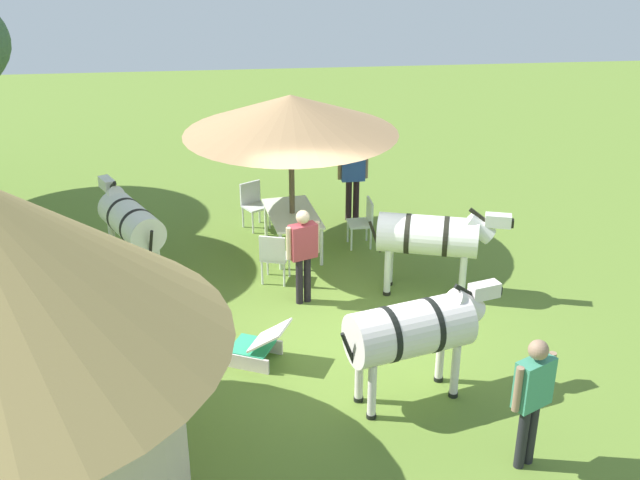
# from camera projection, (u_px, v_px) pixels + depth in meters

# --- Properties ---
(ground_plane) EXTENTS (36.00, 36.00, 0.00)m
(ground_plane) POSITION_uv_depth(u_px,v_px,m) (338.00, 325.00, 11.97)
(ground_plane) COLOR olive
(shade_umbrella) EXTENTS (3.73, 3.73, 2.90)m
(shade_umbrella) POSITION_uv_depth(u_px,v_px,m) (291.00, 114.00, 13.33)
(shade_umbrella) COLOR brown
(shade_umbrella) RESTS_ON ground_plane
(patio_dining_table) EXTENTS (1.69, 1.06, 0.74)m
(patio_dining_table) POSITION_uv_depth(u_px,v_px,m) (292.00, 217.00, 14.12)
(patio_dining_table) COLOR silver
(patio_dining_table) RESTS_ON ground_plane
(patio_chair_west_end) EXTENTS (0.59, 0.59, 0.90)m
(patio_chair_west_end) POSITION_uv_depth(u_px,v_px,m) (253.00, 202.00, 15.15)
(patio_chair_west_end) COLOR silver
(patio_chair_west_end) RESTS_ON ground_plane
(patio_chair_near_lawn) EXTENTS (0.53, 0.54, 0.90)m
(patio_chair_near_lawn) POSITION_uv_depth(u_px,v_px,m) (274.00, 255.00, 13.00)
(patio_chair_near_lawn) COLOR white
(patio_chair_near_lawn) RESTS_ON ground_plane
(patio_chair_east_end) EXTENTS (0.46, 0.44, 0.90)m
(patio_chair_east_end) POSITION_uv_depth(u_px,v_px,m) (364.00, 220.00, 14.36)
(patio_chair_east_end) COLOR silver
(patio_chair_east_end) RESTS_ON ground_plane
(guest_beside_umbrella) EXTENTS (0.23, 0.60, 1.69)m
(guest_beside_umbrella) POSITION_uv_depth(u_px,v_px,m) (353.00, 172.00, 15.25)
(guest_beside_umbrella) COLOR black
(guest_beside_umbrella) RESTS_ON ground_plane
(guest_behind_table) EXTENTS (0.35, 0.54, 1.60)m
(guest_behind_table) POSITION_uv_depth(u_px,v_px,m) (303.00, 248.00, 12.22)
(guest_behind_table) COLOR black
(guest_behind_table) RESTS_ON ground_plane
(standing_watcher) EXTENTS (0.40, 0.54, 1.68)m
(standing_watcher) POSITION_uv_depth(u_px,v_px,m) (533.00, 392.00, 8.70)
(standing_watcher) COLOR black
(standing_watcher) RESTS_ON ground_plane
(striped_lounge_chair) EXTENTS (0.81, 0.95, 0.65)m
(striped_lounge_chair) POSITION_uv_depth(u_px,v_px,m) (259.00, 346.00, 10.96)
(striped_lounge_chair) COLOR #2E9F71
(striped_lounge_chair) RESTS_ON ground_plane
(zebra_nearest_camera) EXTENTS (1.06, 2.20, 1.57)m
(zebra_nearest_camera) POSITION_uv_depth(u_px,v_px,m) (431.00, 237.00, 12.46)
(zebra_nearest_camera) COLOR silver
(zebra_nearest_camera) RESTS_ON ground_plane
(zebra_by_umbrella) EXTENTS (1.12, 2.20, 1.57)m
(zebra_by_umbrella) POSITION_uv_depth(u_px,v_px,m) (413.00, 330.00, 9.85)
(zebra_by_umbrella) COLOR silver
(zebra_by_umbrella) RESTS_ON ground_plane
(zebra_toward_hut) EXTENTS (2.00, 1.30, 1.55)m
(zebra_toward_hut) POSITION_uv_depth(u_px,v_px,m) (130.00, 221.00, 13.07)
(zebra_toward_hut) COLOR silver
(zebra_toward_hut) RESTS_ON ground_plane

